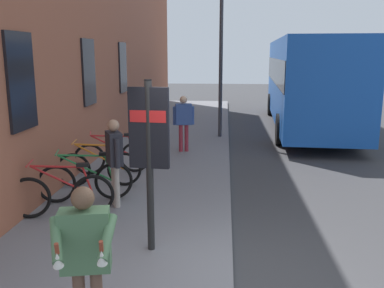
# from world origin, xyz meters

# --- Properties ---
(ground) EXTENTS (60.00, 60.00, 0.00)m
(ground) POSITION_xyz_m (6.00, -1.00, 0.00)
(ground) COLOR #38383A
(sidewalk_pavement) EXTENTS (24.00, 3.50, 0.12)m
(sidewalk_pavement) POSITION_xyz_m (8.00, 1.75, 0.06)
(sidewalk_pavement) COLOR slate
(sidewalk_pavement) RESTS_ON ground
(bicycle_leaning_wall) EXTENTS (0.56, 1.74, 0.97)m
(bicycle_leaning_wall) POSITION_xyz_m (1.88, 2.87, 0.51)
(bicycle_leaning_wall) COLOR black
(bicycle_leaning_wall) RESTS_ON sidewalk_pavement
(bicycle_far_end) EXTENTS (0.62, 1.73, 0.97)m
(bicycle_far_end) POSITION_xyz_m (2.68, 2.72, 0.51)
(bicycle_far_end) COLOR black
(bicycle_far_end) RESTS_ON sidewalk_pavement
(bicycle_by_door) EXTENTS (0.48, 1.76, 0.97)m
(bicycle_by_door) POSITION_xyz_m (3.59, 2.73, 0.51)
(bicycle_by_door) COLOR black
(bicycle_by_door) RESTS_ON sidewalk_pavement
(bicycle_beside_lamp) EXTENTS (0.64, 1.72, 0.97)m
(bicycle_beside_lamp) POSITION_xyz_m (4.58, 2.70, 0.51)
(bicycle_beside_lamp) COLOR black
(bicycle_beside_lamp) RESTS_ON sidewalk_pavement
(transit_info_sign) EXTENTS (0.14, 0.56, 2.40)m
(transit_info_sign) POSITION_xyz_m (0.79, 1.15, 1.72)
(transit_info_sign) COLOR black
(transit_info_sign) RESTS_ON sidewalk_pavement
(city_bus) EXTENTS (10.63, 3.13, 3.35)m
(city_bus) POSITION_xyz_m (11.88, -3.00, 1.92)
(city_bus) COLOR #1951B2
(city_bus) RESTS_ON ground
(pedestrian_crossing_street) EXTENTS (0.31, 0.59, 1.58)m
(pedestrian_crossing_street) POSITION_xyz_m (6.94, 1.29, 1.08)
(pedestrian_crossing_street) COLOR maroon
(pedestrian_crossing_street) RESTS_ON sidewalk_pavement
(pedestrian_near_bus) EXTENTS (0.56, 0.41, 1.59)m
(pedestrian_near_bus) POSITION_xyz_m (2.48, 2.10, 1.09)
(pedestrian_near_bus) COLOR #B2A599
(pedestrian_near_bus) RESTS_ON sidewalk_pavement
(tourist_with_hotdogs) EXTENTS (0.61, 0.61, 1.58)m
(tourist_with_hotdogs) POSITION_xyz_m (-1.26, 1.39, 1.09)
(tourist_with_hotdogs) COLOR brown
(tourist_with_hotdogs) RESTS_ON sidewalk_pavement
(street_lamp) EXTENTS (0.28, 0.28, 5.72)m
(street_lamp) POSITION_xyz_m (9.25, 0.30, 3.47)
(street_lamp) COLOR #333338
(street_lamp) RESTS_ON sidewalk_pavement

